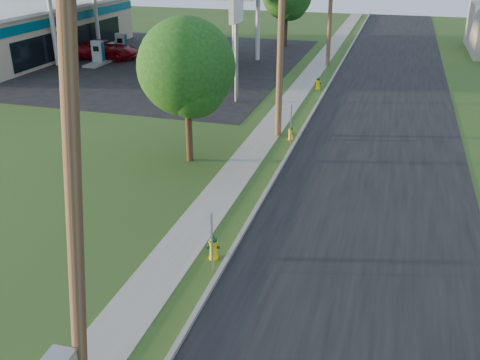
# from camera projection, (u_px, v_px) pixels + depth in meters

# --- Properties ---
(road) EXTENTS (8.00, 120.00, 0.02)m
(road) POSITION_uv_depth(u_px,v_px,m) (368.00, 206.00, 20.26)
(road) COLOR black
(road) RESTS_ON ground
(curb) EXTENTS (0.15, 120.00, 0.15)m
(curb) POSITION_uv_depth(u_px,v_px,m) (266.00, 192.00, 21.27)
(curb) COLOR gray
(curb) RESTS_ON ground
(sidewalk) EXTENTS (1.50, 120.00, 0.03)m
(sidewalk) POSITION_uv_depth(u_px,v_px,m) (224.00, 188.00, 21.74)
(sidewalk) COLOR gray
(sidewalk) RESTS_ON ground
(forecourt) EXTENTS (26.00, 28.00, 0.02)m
(forecourt) POSITION_uv_depth(u_px,v_px,m) (138.00, 61.00, 44.81)
(forecourt) COLOR black
(forecourt) RESTS_ON ground
(utility_pole_near) EXTENTS (1.40, 0.32, 9.48)m
(utility_pole_near) POSITION_uv_depth(u_px,v_px,m) (74.00, 199.00, 9.99)
(utility_pole_near) COLOR brown
(utility_pole_near) RESTS_ON ground
(utility_pole_mid) EXTENTS (1.40, 0.32, 9.80)m
(utility_pole_mid) POSITION_uv_depth(u_px,v_px,m) (281.00, 38.00, 25.69)
(utility_pole_mid) COLOR brown
(utility_pole_mid) RESTS_ON ground
(utility_pole_far) EXTENTS (1.40, 0.32, 9.50)m
(utility_pole_far) POSITION_uv_depth(u_px,v_px,m) (331.00, 3.00, 41.51)
(utility_pole_far) COLOR brown
(utility_pole_far) RESTS_ON ground
(sign_post_near) EXTENTS (0.05, 0.04, 2.00)m
(sign_post_near) POSITION_uv_depth(u_px,v_px,m) (212.00, 243.00, 15.88)
(sign_post_near) COLOR gray
(sign_post_near) RESTS_ON ground
(sign_post_mid) EXTENTS (0.05, 0.04, 2.00)m
(sign_post_mid) POSITION_uv_depth(u_px,v_px,m) (291.00, 124.00, 26.21)
(sign_post_mid) COLOR gray
(sign_post_mid) RESTS_ON ground
(sign_post_far) EXTENTS (0.05, 0.04, 2.00)m
(sign_post_far) POSITION_uv_depth(u_px,v_px,m) (326.00, 71.00, 36.89)
(sign_post_far) COLOR gray
(sign_post_far) RESTS_ON ground
(fuel_pump_nw) EXTENTS (1.20, 3.20, 1.90)m
(fuel_pump_nw) POSITION_uv_depth(u_px,v_px,m) (98.00, 55.00, 43.41)
(fuel_pump_nw) COLOR gray
(fuel_pump_nw) RESTS_ON ground
(fuel_pump_ne) EXTENTS (1.20, 3.20, 1.90)m
(fuel_pump_ne) POSITION_uv_depth(u_px,v_px,m) (202.00, 62.00, 41.09)
(fuel_pump_ne) COLOR gray
(fuel_pump_ne) RESTS_ON ground
(fuel_pump_sw) EXTENTS (1.20, 3.20, 1.90)m
(fuel_pump_sw) POSITION_uv_depth(u_px,v_px,m) (122.00, 47.00, 46.91)
(fuel_pump_sw) COLOR gray
(fuel_pump_sw) RESTS_ON ground
(fuel_pump_se) EXTENTS (1.20, 3.20, 1.90)m
(fuel_pump_se) POSITION_uv_depth(u_px,v_px,m) (219.00, 52.00, 44.59)
(fuel_pump_se) COLOR gray
(fuel_pump_se) RESTS_ON ground
(convenience_store) EXTENTS (10.40, 22.40, 4.25)m
(convenience_store) POSITION_uv_depth(u_px,v_px,m) (22.00, 30.00, 46.78)
(convenience_store) COLOR tan
(convenience_store) RESTS_ON ground
(price_pylon) EXTENTS (0.34, 2.04, 6.85)m
(price_pylon) POSITION_uv_depth(u_px,v_px,m) (236.00, 12.00, 31.31)
(price_pylon) COLOR gray
(price_pylon) RESTS_ON ground
(tree_verge) EXTENTS (4.24, 4.24, 6.42)m
(tree_verge) POSITION_uv_depth(u_px,v_px,m) (188.00, 71.00, 22.79)
(tree_verge) COLOR #392214
(tree_verge) RESTS_ON ground
(hydrant_near) EXTENTS (0.43, 0.38, 0.82)m
(hydrant_near) POSITION_uv_depth(u_px,v_px,m) (213.00, 247.00, 16.80)
(hydrant_near) COLOR yellow
(hydrant_near) RESTS_ON ground
(hydrant_mid) EXTENTS (0.37, 0.33, 0.72)m
(hydrant_mid) POSITION_uv_depth(u_px,v_px,m) (291.00, 133.00, 26.97)
(hydrant_mid) COLOR yellow
(hydrant_mid) RESTS_ON ground
(hydrant_far) EXTENTS (0.43, 0.38, 0.82)m
(hydrant_far) POSITION_uv_depth(u_px,v_px,m) (318.00, 83.00, 36.17)
(hydrant_far) COLOR #F4DC00
(hydrant_far) RESTS_ON ground
(car_red) EXTENTS (5.90, 3.10, 1.58)m
(car_red) POSITION_uv_depth(u_px,v_px,m) (105.00, 49.00, 45.43)
(car_red) COLOR maroon
(car_red) RESTS_ON ground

